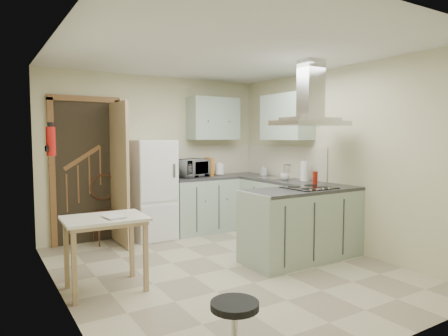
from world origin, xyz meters
TOP-DOWN VIEW (x-y plane):
  - floor at (0.00, 0.00)m, footprint 4.20×4.20m
  - ceiling at (0.00, 0.00)m, footprint 4.20×4.20m
  - back_wall at (0.00, 2.10)m, footprint 3.60×0.00m
  - left_wall at (-1.80, 0.00)m, footprint 0.00×4.20m
  - right_wall at (1.80, 0.00)m, footprint 0.00×4.20m
  - doorway at (-1.10, 2.07)m, footprint 1.10×0.12m
  - fridge at (-0.20, 1.80)m, footprint 0.60×0.60m
  - counter_back at (0.66, 1.80)m, footprint 1.08×0.60m
  - counter_right at (1.50, 1.12)m, footprint 0.60×1.95m
  - splashback at (0.96, 2.09)m, footprint 1.68×0.02m
  - wall_cabinet_back at (0.95, 1.93)m, footprint 0.85×0.35m
  - wall_cabinet_right at (1.62, 0.85)m, footprint 0.35×0.90m
  - peninsula at (1.02, -0.18)m, footprint 1.55×0.65m
  - hob at (1.12, -0.18)m, footprint 0.58×0.50m
  - extractor_hood at (1.12, -0.18)m, footprint 0.90×0.55m
  - sink at (1.50, 0.95)m, footprint 0.45×0.40m
  - fire_extinguisher at (-1.74, 0.90)m, footprint 0.10×0.10m
  - drop_leaf_table at (-1.38, 0.11)m, footprint 0.82×0.63m
  - bentwood_chair at (-0.87, 1.91)m, footprint 0.41×0.41m
  - stool at (-1.01, -1.70)m, footprint 0.43×0.43m
  - microwave at (0.51, 1.87)m, footprint 0.60×0.49m
  - kettle at (1.02, 1.83)m, footprint 0.19×0.19m
  - cereal_box at (0.85, 1.91)m, footprint 0.08×0.20m
  - soap_bottle at (1.65, 1.45)m, footprint 0.09×0.10m
  - paper_towel at (1.61, 0.42)m, footprint 0.13×0.13m
  - cup at (1.44, 0.66)m, footprint 0.16×0.16m
  - red_bottle at (1.41, 0.00)m, footprint 0.08×0.08m
  - book at (-1.40, 0.02)m, footprint 0.21×0.26m

SIDE VIEW (x-z plane):
  - floor at x=0.00m, z-range 0.00..0.00m
  - stool at x=-1.01m, z-range 0.00..0.45m
  - drop_leaf_table at x=-1.38m, z-range 0.00..0.75m
  - counter_back at x=0.66m, z-range 0.00..0.90m
  - counter_right at x=1.50m, z-range 0.00..0.90m
  - peninsula at x=1.02m, z-range 0.00..0.90m
  - bentwood_chair at x=-0.87m, z-range 0.00..0.91m
  - fridge at x=-0.20m, z-range 0.00..1.50m
  - book at x=-1.40m, z-range 0.75..0.86m
  - sink at x=1.50m, z-range 0.90..0.91m
  - hob at x=1.12m, z-range 0.90..0.91m
  - cup at x=1.44m, z-range 0.90..1.00m
  - soap_bottle at x=1.65m, z-range 0.90..1.08m
  - red_bottle at x=1.41m, z-range 0.90..1.08m
  - kettle at x=1.02m, z-range 0.90..1.12m
  - microwave at x=0.51m, z-range 0.90..1.19m
  - cereal_box at x=0.85m, z-range 0.90..1.20m
  - doorway at x=-1.10m, z-range 0.00..2.10m
  - paper_towel at x=1.61m, z-range 0.90..1.20m
  - splashback at x=0.96m, z-range 0.90..1.40m
  - back_wall at x=0.00m, z-range -0.55..3.05m
  - left_wall at x=-1.80m, z-range -0.85..3.35m
  - right_wall at x=1.80m, z-range -0.85..3.35m
  - fire_extinguisher at x=-1.74m, z-range 1.34..1.66m
  - extractor_hood at x=1.12m, z-range 1.67..1.77m
  - wall_cabinet_back at x=0.95m, z-range 1.50..2.20m
  - wall_cabinet_right at x=1.62m, z-range 1.50..2.20m
  - ceiling at x=0.00m, z-range 2.50..2.50m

